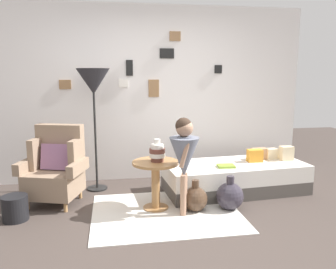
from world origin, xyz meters
The scene contains 17 objects.
ground_plane centered at (0.00, 0.00, 0.00)m, with size 12.00×12.00×0.00m, color #423833.
gallery_wall centered at (0.00, 1.95, 1.30)m, with size 4.80×0.12×2.60m.
rug centered at (0.05, 0.50, 0.01)m, with size 1.70×1.39×0.01m, color silver.
armchair centered at (-1.25, 1.08, 0.44)m, with size 0.87×0.75×0.97m.
daybed centered at (1.10, 1.08, 0.20)m, with size 1.96×0.95×0.40m.
pillow_head centered at (1.87, 1.12, 0.50)m, with size 0.18×0.12×0.20m, color beige.
pillow_mid centered at (1.70, 1.23, 0.47)m, with size 0.17×0.12×0.15m, color beige.
pillow_back centered at (1.52, 1.24, 0.48)m, with size 0.22×0.12×0.16m, color tan.
pillow_extra centered at (1.40, 1.11, 0.49)m, with size 0.20×0.12×0.17m, color orange.
side_table centered at (-0.05, 0.65, 0.41)m, with size 0.55×0.55×0.59m.
vase_striped centered at (-0.03, 0.65, 0.70)m, with size 0.19×0.19×0.27m.
floor_lamp centered at (-0.77, 1.49, 1.46)m, with size 0.45×0.45×1.67m.
person_child centered at (0.25, 0.44, 0.72)m, with size 0.34×0.34×1.13m.
book_on_daybed centered at (0.91, 0.91, 0.42)m, with size 0.22×0.16×0.03m, color #84A435.
demijohn_near centered at (0.40, 0.51, 0.15)m, with size 0.29×0.29×0.38m.
demijohn_far centered at (0.82, 0.48, 0.17)m, with size 0.33×0.33×0.41m.
magazine_basket centered at (-1.63, 0.59, 0.14)m, with size 0.28×0.28×0.28m, color black.
Camera 1 is at (-0.55, -3.19, 1.61)m, focal length 36.30 mm.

